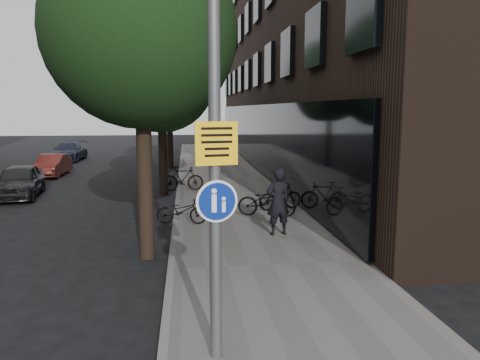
{
  "coord_description": "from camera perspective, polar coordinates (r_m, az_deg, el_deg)",
  "views": [
    {
      "loc": [
        -1.61,
        -6.6,
        3.56
      ],
      "look_at": [
        -0.44,
        3.64,
        2.0
      ],
      "focal_mm": 35.0,
      "sensor_mm": 36.0,
      "label": 1
    }
  ],
  "objects": [
    {
      "name": "ground",
      "position": [
        7.67,
        6.74,
        -19.12
      ],
      "size": [
        120.0,
        120.0,
        0.0
      ],
      "primitive_type": "plane",
      "color": "black",
      "rests_on": "ground"
    },
    {
      "name": "sidewalk",
      "position": [
        17.07,
        -0.13,
        -3.22
      ],
      "size": [
        4.5,
        60.0,
        0.12
      ],
      "primitive_type": "cube",
      "color": "slate",
      "rests_on": "ground"
    },
    {
      "name": "curb_edge",
      "position": [
        16.97,
        -7.71,
        -3.35
      ],
      "size": [
        0.15,
        60.0,
        0.13
      ],
      "primitive_type": "cube",
      "color": "slate",
      "rests_on": "ground"
    },
    {
      "name": "building_right_dark_brick",
      "position": [
        30.82,
        13.45,
        18.56
      ],
      "size": [
        12.0,
        40.0,
        18.0
      ],
      "primitive_type": "cube",
      "color": "black",
      "rests_on": "ground"
    },
    {
      "name": "street_tree_near",
      "position": [
        11.38,
        -11.56,
        16.26
      ],
      "size": [
        4.4,
        4.4,
        7.5
      ],
      "color": "black",
      "rests_on": "ground"
    },
    {
      "name": "street_tree_mid",
      "position": [
        19.82,
        -9.41,
        12.99
      ],
      "size": [
        5.0,
        5.0,
        7.8
      ],
      "color": "black",
      "rests_on": "ground"
    },
    {
      "name": "street_tree_far",
      "position": [
        28.8,
        -8.52,
        11.61
      ],
      "size": [
        5.0,
        5.0,
        7.8
      ],
      "color": "black",
      "rests_on": "ground"
    },
    {
      "name": "signpost",
      "position": [
        6.23,
        -3.07,
        -0.26
      ],
      "size": [
        0.56,
        0.16,
        4.91
      ],
      "rotation": [
        0.0,
        0.0,
        0.19
      ],
      "color": "#595B5E",
      "rests_on": "sidewalk"
    },
    {
      "name": "pedestrian",
      "position": [
        12.89,
        4.65,
        -2.64
      ],
      "size": [
        0.76,
        0.58,
        1.86
      ],
      "primitive_type": "imported",
      "rotation": [
        0.0,
        0.0,
        3.35
      ],
      "color": "black",
      "rests_on": "sidewalk"
    },
    {
      "name": "parked_bike_facade_near",
      "position": [
        15.17,
        3.28,
        -2.61
      ],
      "size": [
        1.99,
        1.13,
        0.99
      ],
      "primitive_type": "imported",
      "rotation": [
        0.0,
        0.0,
        1.3
      ],
      "color": "black",
      "rests_on": "sidewalk"
    },
    {
      "name": "parked_bike_facade_far",
      "position": [
        16.15,
        4.93,
        -1.97
      ],
      "size": [
        1.67,
        0.86,
        0.96
      ],
      "primitive_type": "imported",
      "rotation": [
        0.0,
        0.0,
        1.84
      ],
      "color": "black",
      "rests_on": "sidewalk"
    },
    {
      "name": "parked_bike_curb_near",
      "position": [
        14.28,
        -7.15,
        -3.74
      ],
      "size": [
        1.6,
        0.78,
        0.8
      ],
      "primitive_type": "imported",
      "rotation": [
        0.0,
        0.0,
        1.4
      ],
      "color": "black",
      "rests_on": "sidewalk"
    },
    {
      "name": "parked_bike_curb_far",
      "position": [
        19.99,
        -7.0,
        0.17
      ],
      "size": [
        1.8,
        0.64,
        1.06
      ],
      "primitive_type": "imported",
      "rotation": [
        0.0,
        0.0,
        1.66
      ],
      "color": "black",
      "rests_on": "sidewalk"
    },
    {
      "name": "parked_car_near",
      "position": [
        21.06,
        -25.3,
        -0.1
      ],
      "size": [
        2.07,
        4.11,
        1.34
      ],
      "primitive_type": "imported",
      "rotation": [
        0.0,
        0.0,
        0.13
      ],
      "color": "black",
      "rests_on": "ground"
    },
    {
      "name": "parked_car_mid",
      "position": [
        26.98,
        -21.92,
        1.66
      ],
      "size": [
        1.29,
        3.57,
        1.17
      ],
      "primitive_type": "imported",
      "rotation": [
        0.0,
        0.0,
        -0.02
      ],
      "color": "maroon",
      "rests_on": "ground"
    },
    {
      "name": "parked_car_far",
      "position": [
        34.7,
        -20.15,
        3.28
      ],
      "size": [
        1.92,
        4.53,
        1.3
      ],
      "primitive_type": "imported",
      "rotation": [
        0.0,
        0.0,
        -0.02
      ],
      "color": "#1C2134",
      "rests_on": "ground"
    }
  ]
}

